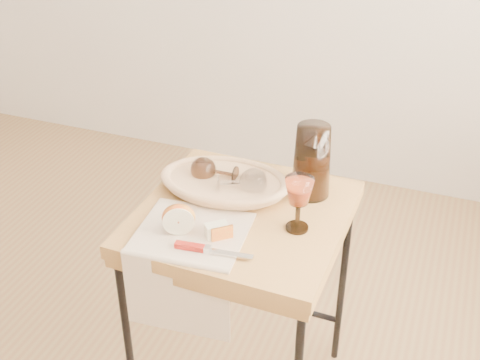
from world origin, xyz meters
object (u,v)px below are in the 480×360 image
at_px(tea_towel, 192,232).
at_px(goblet_lying_a, 217,172).
at_px(side_table, 242,308).
at_px(pitcher, 312,161).
at_px(wine_goblet, 298,204).
at_px(apple_half, 179,218).
at_px(table_knife, 210,250).
at_px(bread_basket, 225,184).
at_px(goblet_lying_b, 238,182).

xyz_separation_m(tea_towel, goblet_lying_a, (-0.03, 0.25, 0.05)).
relative_size(side_table, pitcher, 2.83).
bearing_deg(pitcher, wine_goblet, -70.50).
bearing_deg(side_table, apple_half, -129.78).
xyz_separation_m(pitcher, wine_goblet, (0.02, -0.19, -0.03)).
distance_m(wine_goblet, table_knife, 0.27).
height_order(side_table, apple_half, apple_half).
relative_size(bread_basket, wine_goblet, 2.15).
xyz_separation_m(pitcher, table_knife, (-0.17, -0.38, -0.10)).
relative_size(bread_basket, apple_half, 3.82).
relative_size(wine_goblet, apple_half, 1.77).
bearing_deg(side_table, wine_goblet, -8.13).
relative_size(bread_basket, goblet_lying_a, 2.76).
height_order(goblet_lying_b, apple_half, goblet_lying_b).
bearing_deg(pitcher, goblet_lying_a, -152.24).
height_order(pitcher, table_knife, pitcher).
bearing_deg(table_knife, pitcher, 60.40).
bearing_deg(pitcher, side_table, -118.10).
relative_size(bread_basket, goblet_lying_b, 2.60).
height_order(bread_basket, apple_half, apple_half).
bearing_deg(pitcher, bread_basket, -147.27).
xyz_separation_m(bread_basket, table_knife, (0.08, -0.30, -0.01)).
distance_m(goblet_lying_b, apple_half, 0.24).
distance_m(bread_basket, wine_goblet, 0.29).
bearing_deg(tea_towel, apple_half, -174.02).
height_order(tea_towel, wine_goblet, wine_goblet).
bearing_deg(side_table, goblet_lying_b, 119.76).
xyz_separation_m(side_table, bread_basket, (-0.09, 0.09, 0.40)).
height_order(tea_towel, goblet_lying_b, goblet_lying_b).
relative_size(goblet_lying_a, goblet_lying_b, 0.94).
relative_size(goblet_lying_a, apple_half, 1.38).
bearing_deg(goblet_lying_a, side_table, 138.37).
xyz_separation_m(tea_towel, bread_basket, (0.00, 0.24, 0.02)).
height_order(side_table, pitcher, pitcher).
bearing_deg(table_knife, tea_towel, 135.29).
height_order(goblet_lying_a, table_knife, goblet_lying_a).
relative_size(goblet_lying_b, apple_half, 1.47).
bearing_deg(table_knife, goblet_lying_b, 89.63).
distance_m(apple_half, table_knife, 0.14).
xyz_separation_m(tea_towel, apple_half, (-0.04, -0.01, 0.05)).
bearing_deg(wine_goblet, table_knife, -133.72).
bearing_deg(goblet_lying_a, pitcher, -168.48).
height_order(goblet_lying_b, pitcher, pitcher).
distance_m(side_table, goblet_lying_b, 0.44).
distance_m(side_table, pitcher, 0.54).
bearing_deg(bread_basket, tea_towel, -94.76).
relative_size(tea_towel, pitcher, 1.12).
bearing_deg(goblet_lying_a, wine_goblet, 155.06).
bearing_deg(wine_goblet, goblet_lying_a, 156.44).
distance_m(tea_towel, table_knife, 0.11).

